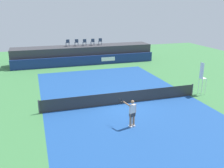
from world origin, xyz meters
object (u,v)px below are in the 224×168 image
spectator_chair_center (85,42)px  umpire_chair (202,76)px  spectator_chair_far_left (68,42)px  spectator_chair_far_right (100,41)px  net_post_near (39,107)px  spectator_chair_right (93,42)px  net_post_far (192,90)px  tennis_player (132,112)px  spectator_chair_left (76,42)px

spectator_chair_center → umpire_chair: size_ratio=0.32×
spectator_chair_far_left → spectator_chair_far_right: same height
spectator_chair_center → spectator_chair_far_right: 2.16m
spectator_chair_far_right → net_post_near: (-8.55, -15.45, -2.19)m
spectator_chair_right → spectator_chair_far_left: bearing=176.4°
spectator_chair_far_left → net_post_near: 16.23m
net_post_near → net_post_far: 12.40m
net_post_near → umpire_chair: bearing=-0.0°
spectator_chair_center → net_post_near: bearing=-112.8°
net_post_far → tennis_player: tennis_player is taller
spectator_chair_far_left → spectator_chair_center: same height
umpire_chair → net_post_near: size_ratio=2.76×
spectator_chair_far_left → spectator_chair_left: same height
net_post_far → tennis_player: 7.96m
spectator_chair_far_left → spectator_chair_left: bearing=-2.5°
spectator_chair_far_right → umpire_chair: bearing=-73.2°
spectator_chair_far_left → spectator_chair_far_right: bearing=-0.7°
spectator_chair_right → tennis_player: bearing=-96.1°
spectator_chair_left → spectator_chair_center: (1.01, -0.21, 0.00)m
umpire_chair → spectator_chair_right: bearing=110.6°
spectator_chair_far_left → spectator_chair_left: 1.14m
spectator_chair_center → umpire_chair: 16.75m
spectator_chair_far_right → tennis_player: 19.60m
net_post_far → spectator_chair_far_left: bearing=117.7°
spectator_chair_right → umpire_chair: 16.39m
spectator_chair_far_right → net_post_far: (3.85, -15.45, -2.19)m
spectator_chair_right → net_post_near: spectator_chair_right is taller
tennis_player → spectator_chair_far_right: bearing=80.8°
spectator_chair_far_right → spectator_chair_right: bearing=-172.2°
tennis_player → spectator_chair_left: bearing=90.1°
spectator_chair_far_left → net_post_far: (8.15, -15.51, -2.19)m
spectator_chair_left → net_post_near: (-5.39, -15.46, -2.19)m
spectator_chair_center → net_post_far: size_ratio=0.89×
spectator_chair_far_left → net_post_near: (-4.25, -15.51, -2.19)m
spectator_chair_right → spectator_chair_center: bearing=-177.0°
net_post_far → spectator_chair_far_right: bearing=104.0°
net_post_far → tennis_player: (-6.97, -3.82, 0.46)m
spectator_chair_far_right → net_post_far: 16.07m
spectator_chair_center → umpire_chair: (6.83, -15.26, -1.11)m
spectator_chair_center → umpire_chair: bearing=-65.9°
spectator_chair_far_right → tennis_player: size_ratio=0.50×
spectator_chair_left → net_post_far: (7.01, -15.46, -2.19)m
umpire_chair → net_post_far: umpire_chair is taller
spectator_chair_right → umpire_chair: bearing=-69.4°
spectator_chair_far_left → net_post_far: size_ratio=0.89×
spectator_chair_center → net_post_near: 16.68m
spectator_chair_far_right → umpire_chair: (4.67, -15.46, -1.11)m
spectator_chair_right → umpire_chair: (5.74, -15.31, -1.11)m
spectator_chair_far_left → tennis_player: size_ratio=0.50×
net_post_near → tennis_player: bearing=-35.1°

